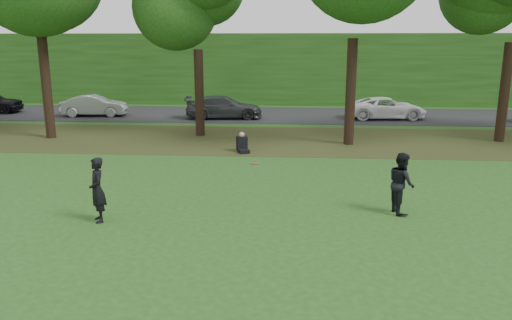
{
  "coord_description": "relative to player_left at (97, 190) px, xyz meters",
  "views": [
    {
      "loc": [
        1.47,
        -9.82,
        4.55
      ],
      "look_at": [
        0.49,
        3.6,
        1.3
      ],
      "focal_mm": 35.0,
      "sensor_mm": 36.0,
      "label": 1
    }
  ],
  "objects": [
    {
      "name": "ground",
      "position": [
        3.44,
        -1.97,
        -0.84
      ],
      "size": [
        120.0,
        120.0,
        0.0
      ],
      "primitive_type": "plane",
      "color": "#204716",
      "rests_on": "ground"
    },
    {
      "name": "leaf_litter",
      "position": [
        3.44,
        11.03,
        -0.83
      ],
      "size": [
        60.0,
        7.0,
        0.01
      ],
      "primitive_type": "cube",
      "color": "#3D2B15",
      "rests_on": "ground"
    },
    {
      "name": "street",
      "position": [
        3.44,
        19.03,
        -0.83
      ],
      "size": [
        70.0,
        7.0,
        0.02
      ],
      "primitive_type": "cube",
      "color": "black",
      "rests_on": "ground"
    },
    {
      "name": "far_hedge",
      "position": [
        3.44,
        25.03,
        1.66
      ],
      "size": [
        70.0,
        3.0,
        5.0
      ],
      "primitive_type": "cube",
      "color": "#1E4814",
      "rests_on": "ground"
    },
    {
      "name": "player_left",
      "position": [
        0.0,
        0.0,
        0.0
      ],
      "size": [
        0.66,
        0.73,
        1.68
      ],
      "primitive_type": "imported",
      "rotation": [
        0.0,
        0.0,
        -1.04
      ],
      "color": "black",
      "rests_on": "ground"
    },
    {
      "name": "player_right",
      "position": [
        7.85,
        1.25,
        -0.01
      ],
      "size": [
        0.75,
        0.9,
        1.66
      ],
      "primitive_type": "imported",
      "rotation": [
        0.0,
        0.0,
        1.74
      ],
      "color": "black",
      "rests_on": "ground"
    },
    {
      "name": "parked_cars",
      "position": [
        2.39,
        17.78,
        -0.15
      ],
      "size": [
        38.53,
        3.42,
        1.45
      ],
      "color": "black",
      "rests_on": "street"
    },
    {
      "name": "frisbee",
      "position": [
        3.97,
        0.68,
        0.59
      ],
      "size": [
        0.34,
        0.33,
        0.14
      ],
      "color": "#E7135E",
      "rests_on": "ground"
    },
    {
      "name": "seated_person",
      "position": [
        2.86,
        8.4,
        -0.53
      ],
      "size": [
        0.64,
        0.83,
        0.83
      ],
      "rotation": [
        0.0,
        0.0,
        0.35
      ],
      "color": "black",
      "rests_on": "ground"
    }
  ]
}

